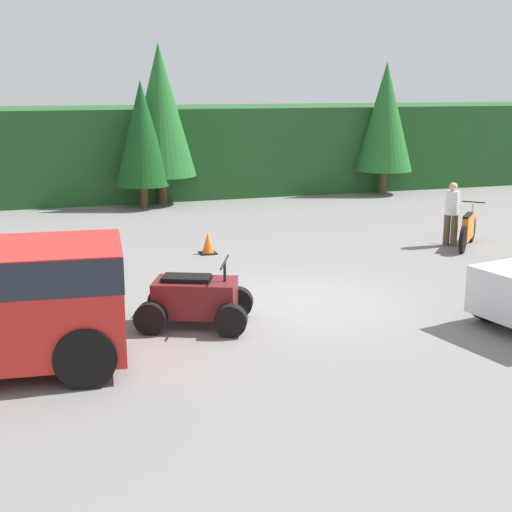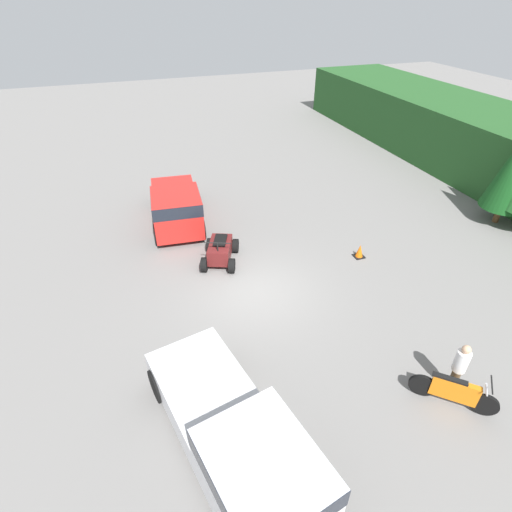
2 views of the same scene
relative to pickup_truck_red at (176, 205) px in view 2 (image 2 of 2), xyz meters
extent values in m
plane|color=slate|center=(5.70, 1.80, -1.01)|extent=(80.00, 80.00, 0.00)
cylinder|color=brown|center=(4.56, 13.98, -0.61)|extent=(0.26, 0.26, 0.79)
cube|color=red|center=(0.85, -0.08, 0.07)|extent=(2.47, 2.20, 1.66)
cube|color=#1E232D|center=(0.85, -0.08, 0.62)|extent=(2.49, 2.23, 0.53)
cube|color=red|center=(-1.69, 0.16, -0.33)|extent=(2.97, 2.25, 0.85)
cylinder|color=black|center=(1.49, 0.78, -0.56)|extent=(0.92, 0.36, 0.90)
cylinder|color=black|center=(1.32, -1.04, -0.56)|extent=(0.92, 0.36, 0.90)
cylinder|color=black|center=(-2.41, 1.15, -0.56)|extent=(0.92, 0.36, 0.90)
cylinder|color=black|center=(-2.58, -0.67, -0.56)|extent=(0.92, 0.36, 0.90)
cube|color=silver|center=(12.49, -0.44, 0.07)|extent=(2.87, 2.46, 1.66)
cube|color=#1E232D|center=(12.49, -0.44, 0.62)|extent=(2.89, 2.49, 0.53)
cube|color=silver|center=(9.75, -1.00, -0.33)|extent=(3.42, 2.58, 0.85)
cylinder|color=black|center=(12.96, 0.59, -0.56)|extent=(0.94, 0.46, 0.90)
cylinder|color=black|center=(8.63, -0.30, -0.56)|extent=(0.94, 0.46, 0.90)
cylinder|color=black|center=(9.00, -2.09, -0.56)|extent=(0.94, 0.46, 0.90)
cylinder|color=black|center=(12.25, 5.62, -0.66)|extent=(0.54, 0.58, 0.70)
cylinder|color=black|center=(11.24, 4.53, -0.66)|extent=(0.54, 0.58, 0.70)
cube|color=orange|center=(11.75, 5.08, -0.47)|extent=(0.89, 0.95, 0.65)
cylinder|color=#B7B7BC|center=(12.22, 5.59, -0.28)|extent=(0.23, 0.24, 0.74)
cylinder|color=black|center=(12.22, 5.59, 0.11)|extent=(0.47, 0.43, 0.04)
cube|color=black|center=(11.62, 4.93, -0.11)|extent=(0.67, 0.71, 0.06)
cylinder|color=black|center=(4.27, 1.31, -0.72)|extent=(0.61, 0.42, 0.57)
cylinder|color=black|center=(3.86, 0.33, -0.72)|extent=(0.61, 0.42, 0.57)
cylinder|color=black|center=(2.98, 1.85, -0.72)|extent=(0.61, 0.42, 0.57)
cylinder|color=black|center=(2.57, 0.87, -0.72)|extent=(0.61, 0.42, 0.57)
cube|color=#5B1919|center=(3.42, 1.09, -0.48)|extent=(1.66, 1.32, 0.62)
cylinder|color=black|center=(3.91, 0.88, 0.00)|extent=(0.07, 0.07, 0.35)
cylinder|color=black|center=(3.91, 0.88, 0.18)|extent=(0.42, 0.93, 0.04)
cube|color=black|center=(3.28, 1.15, -0.13)|extent=(0.96, 0.76, 0.08)
cylinder|color=brown|center=(11.34, 5.44, -0.58)|extent=(0.25, 0.25, 0.84)
cylinder|color=brown|center=(11.49, 5.32, -0.58)|extent=(0.25, 0.25, 0.84)
cylinder|color=white|center=(11.41, 5.38, 0.16)|extent=(0.50, 0.50, 0.63)
sphere|color=tan|center=(11.41, 5.38, 0.59)|extent=(0.32, 0.32, 0.23)
cube|color=black|center=(4.98, 6.45, -0.99)|extent=(0.42, 0.42, 0.03)
cone|color=orange|center=(4.98, 6.45, -0.73)|extent=(0.32, 0.32, 0.55)
camera|label=1|loc=(0.73, -10.86, 3.22)|focal=50.00mm
camera|label=2|loc=(16.19, -1.89, 8.17)|focal=28.00mm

